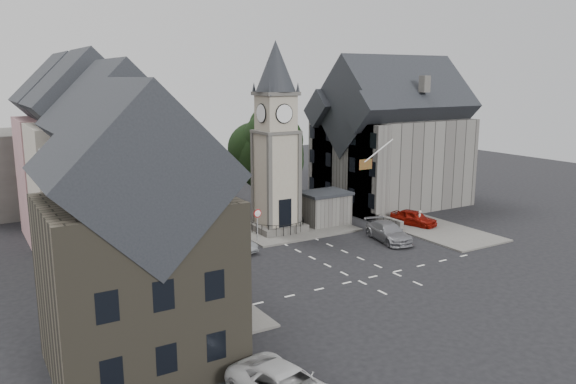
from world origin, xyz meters
TOP-DOWN VIEW (x-y plane):
  - ground at (0.00, 0.00)m, footprint 120.00×120.00m
  - pavement_west at (-12.50, 6.00)m, footprint 6.00×30.00m
  - pavement_east at (12.00, 8.00)m, footprint 6.00×26.00m
  - central_island at (1.50, 8.00)m, footprint 10.00×8.00m
  - road_markings at (0.00, -5.50)m, footprint 20.00×8.00m
  - clock_tower at (0.00, 7.99)m, footprint 4.86×4.86m
  - stone_shelter at (4.80, 7.50)m, footprint 4.30×3.30m
  - town_tree at (2.00, 13.00)m, footprint 7.20×7.20m
  - warning_sign_post at (-3.20, 5.43)m, footprint 0.70×0.19m
  - terrace_pink at (-15.50, 16.00)m, footprint 8.10×7.60m
  - terrace_cream at (-15.50, 8.00)m, footprint 8.10×7.60m
  - terrace_tudor at (-15.50, 0.00)m, footprint 8.10×7.60m
  - building_sw_stone at (-17.00, -9.00)m, footprint 8.60×7.60m
  - backdrop_west at (-12.00, 28.00)m, footprint 20.00×10.00m
  - east_building at (15.59, 11.00)m, footprint 14.40×11.40m
  - east_boundary_wall at (9.20, 10.00)m, footprint 0.40×16.00m
  - flagpole at (8.00, 4.00)m, footprint 3.68×0.10m
  - car_west_blue at (-11.50, -4.95)m, footprint 4.20×2.89m
  - car_west_silver at (-11.50, 3.46)m, footprint 4.77×2.94m
  - car_west_grey at (-7.50, 4.84)m, footprint 5.40×2.85m
  - car_island_silver at (-5.50, 4.50)m, footprint 2.10×3.93m
  - car_island_east at (6.33, 0.50)m, footprint 3.08×5.54m
  - car_east_red at (11.50, 3.00)m, footprint 2.92×4.59m
  - pedestrian at (11.50, 2.29)m, footprint 0.67×0.66m

SIDE VIEW (x-z plane):
  - ground at x=0.00m, z-range 0.00..0.00m
  - road_markings at x=0.00m, z-range 0.00..0.01m
  - pavement_west at x=-12.50m, z-range 0.00..0.14m
  - pavement_east at x=12.00m, z-range 0.00..0.14m
  - central_island at x=1.50m, z-range 0.00..0.16m
  - east_boundary_wall at x=9.20m, z-range 0.00..0.90m
  - car_island_silver at x=-5.50m, z-range 0.00..1.23m
  - car_west_blue at x=-11.50m, z-range 0.00..1.33m
  - car_west_grey at x=-7.50m, z-range 0.00..1.45m
  - car_east_red at x=11.50m, z-range 0.00..1.46m
  - car_west_silver at x=-11.50m, z-range 0.00..1.48m
  - car_island_east at x=6.33m, z-range 0.00..1.52m
  - pedestrian at x=11.50m, z-range 0.00..1.56m
  - stone_shelter at x=4.80m, z-range 0.01..3.09m
  - warning_sign_post at x=-3.20m, z-range 0.60..3.45m
  - backdrop_west at x=-12.00m, z-range 0.00..8.00m
  - building_sw_stone at x=-17.00m, z-range 0.15..10.55m
  - terrace_tudor at x=-15.50m, z-range 0.19..12.19m
  - east_building at x=15.59m, z-range -0.04..12.56m
  - terrace_pink at x=-15.50m, z-range 0.18..12.98m
  - terrace_cream at x=-15.50m, z-range 0.18..12.98m
  - town_tree at x=2.00m, z-range 1.57..12.37m
  - flagpole at x=8.00m, z-range 5.63..8.37m
  - clock_tower at x=0.00m, z-range 0.00..16.25m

